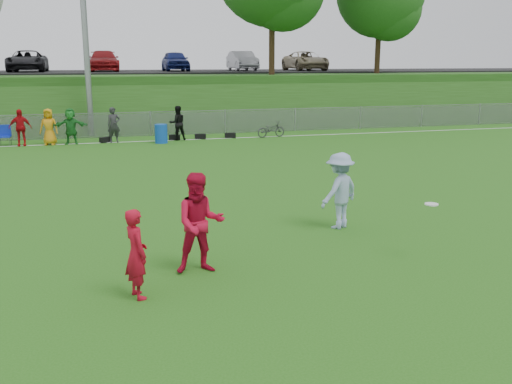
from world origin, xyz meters
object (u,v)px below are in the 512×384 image
object	(u,v)px
player_red_left	(136,254)
frisbee	(431,204)
player_red_center	(200,223)
bicycle	(271,129)
player_blue	(339,191)
recycling_bin	(161,134)

from	to	relation	value
player_red_left	frisbee	bearing A→B (deg)	-104.43
frisbee	player_red_center	bearing A→B (deg)	172.98
bicycle	player_red_center	bearing A→B (deg)	147.16
player_red_center	player_blue	world-z (taller)	player_red_center
player_red_center	frisbee	bearing A→B (deg)	-4.40
frisbee	player_red_left	bearing A→B (deg)	-176.75
player_red_left	player_red_center	distance (m)	1.52
player_red_center	player_blue	distance (m)	4.18
player_red_left	player_blue	world-z (taller)	player_blue
player_red_left	player_blue	distance (m)	5.68
frisbee	bicycle	world-z (taller)	frisbee
player_red_center	player_blue	bearing A→B (deg)	31.18
bicycle	recycling_bin	bearing A→B (deg)	84.36
player_red_center	recycling_bin	world-z (taller)	player_red_center
player_red_left	recycling_bin	size ratio (longest dim) A/B	1.70
player_red_left	player_red_center	xyz separation A→B (m)	(1.23, 0.88, 0.18)
player_blue	bicycle	world-z (taller)	player_blue
player_blue	frisbee	distance (m)	2.69
bicycle	player_red_left	bearing A→B (deg)	144.84
player_red_center	frisbee	distance (m)	4.53
player_red_left	bicycle	world-z (taller)	player_red_left
player_blue	frisbee	bearing A→B (deg)	78.56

